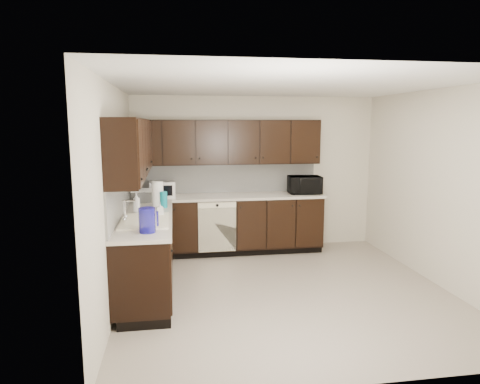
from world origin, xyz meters
name	(u,v)px	position (x,y,z in m)	size (l,w,h in m)	color
floor	(285,290)	(0.00, 0.00, 0.00)	(4.00, 4.00, 0.00)	#A09485
ceiling	(288,85)	(0.00, 0.00, 2.50)	(4.00, 4.00, 0.00)	white
wall_back	(255,173)	(0.00, 2.00, 1.25)	(4.00, 0.02, 2.50)	beige
wall_left	(115,196)	(-2.00, 0.00, 1.25)	(0.02, 4.00, 2.50)	beige
wall_right	(439,188)	(2.00, 0.00, 1.25)	(0.02, 4.00, 2.50)	beige
wall_front	(356,233)	(0.00, -2.00, 1.25)	(4.00, 0.02, 2.50)	beige
lower_cabinets	(198,238)	(-1.01, 1.11, 0.41)	(3.00, 2.80, 0.90)	black
countertop	(198,204)	(-1.01, 1.11, 0.92)	(3.03, 2.83, 0.04)	beige
backsplash	(182,184)	(-1.22, 1.32, 1.18)	(3.00, 2.80, 0.48)	silver
upper_cabinets	(190,144)	(-1.10, 1.20, 1.77)	(3.00, 2.80, 0.70)	black
dishwasher	(217,224)	(-0.70, 1.41, 0.55)	(0.58, 0.04, 0.78)	#FBF2CD
sink	(145,227)	(-1.68, -0.01, 0.88)	(0.54, 0.82, 0.42)	#FBF2CD
microwave	(305,185)	(0.75, 1.67, 1.08)	(0.51, 0.35, 0.28)	black
soap_bottle_a	(160,209)	(-1.52, 0.29, 1.03)	(0.08, 0.08, 0.17)	gray
soap_bottle_b	(137,202)	(-1.82, 0.57, 1.07)	(0.10, 0.10, 0.25)	gray
toaster_oven	(162,189)	(-1.52, 1.68, 1.06)	(0.39, 0.29, 0.24)	silver
storage_bin	(147,196)	(-1.73, 1.35, 1.02)	(0.41, 0.31, 0.16)	silver
blue_pitcher	(147,220)	(-1.62, -0.50, 1.07)	(0.17, 0.17, 0.26)	#141093
teal_tumbler	(164,200)	(-1.48, 0.83, 1.05)	(0.10, 0.10, 0.22)	#0D8394
paper_towel_roll	(158,194)	(-1.56, 0.90, 1.11)	(0.16, 0.16, 0.34)	white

